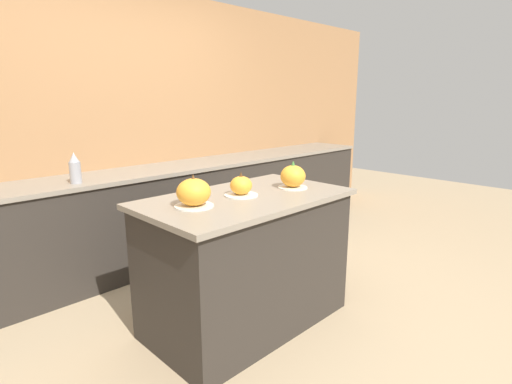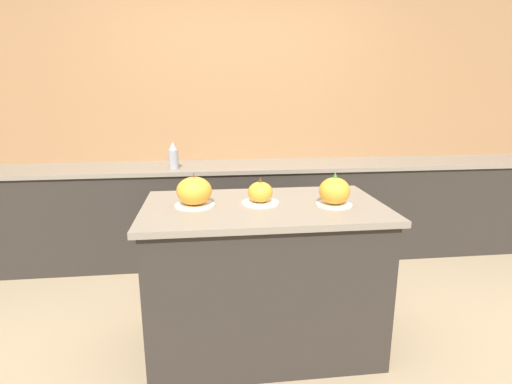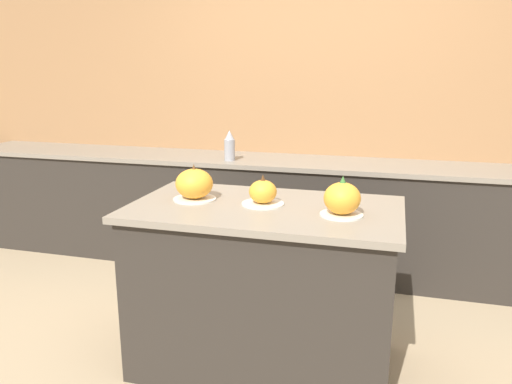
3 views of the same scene
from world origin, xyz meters
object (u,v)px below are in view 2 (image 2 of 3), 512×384
Objects in this scene: pumpkin_cake_left at (194,192)px; pumpkin_cake_right at (334,192)px; pumpkin_cake_center at (260,193)px; bottle_tall at (173,156)px.

pumpkin_cake_left and pumpkin_cake_right have the same top height.
pumpkin_cake_right is (0.79, -0.08, -0.00)m from pumpkin_cake_left.
bottle_tall is (-0.59, 1.21, 0.04)m from pumpkin_cake_center.
bottle_tall is (-1.00, 1.30, 0.02)m from pumpkin_cake_right.
pumpkin_cake_left is 1.11× the size of pumpkin_cake_right.
pumpkin_cake_left is 1.23m from bottle_tall.
pumpkin_cake_left is at bearing 173.85° from pumpkin_cake_right.
bottle_tall reaches higher than pumpkin_cake_right.
bottle_tall reaches higher than pumpkin_cake_center.
pumpkin_cake_center is (0.38, 0.00, -0.02)m from pumpkin_cake_left.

